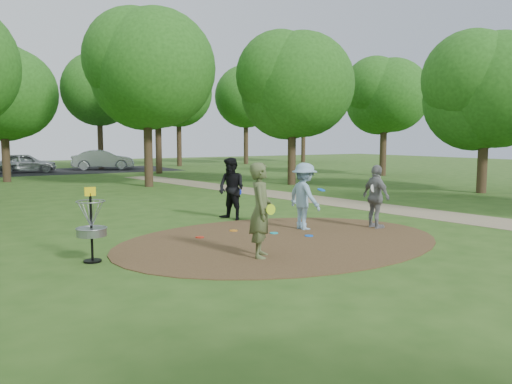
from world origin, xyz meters
TOP-DOWN VIEW (x-y plane):
  - ground at (0.00, 0.00)m, footprint 100.00×100.00m
  - dirt_clearing at (0.00, 0.00)m, footprint 8.40×8.40m
  - footpath at (6.50, 2.00)m, footprint 7.55×39.89m
  - parking_lot at (2.00, 30.00)m, footprint 14.00×8.00m
  - player_observer_with_disc at (-1.37, -1.19)m, footprint 0.82×0.88m
  - player_throwing_with_disc at (1.39, 0.92)m, footprint 1.06×1.20m
  - player_walking_with_disc at (0.51, 3.45)m, footprint 0.99×1.12m
  - player_waiting_with_disc at (3.21, 0.01)m, footprint 0.56×1.09m
  - disc_ground_cyan at (0.31, 0.81)m, footprint 0.22×0.22m
  - disc_ground_blue at (0.87, 0.03)m, footprint 0.22×0.22m
  - disc_ground_red at (-1.59, 1.33)m, footprint 0.22×0.22m
  - car_left at (-2.03, 29.76)m, footprint 4.36×2.19m
  - car_right at (3.71, 30.41)m, footprint 5.04×2.72m
  - disc_ground_orange at (-0.42, 1.68)m, footprint 0.22×0.22m
  - disc_golf_basket at (-4.50, 0.30)m, footprint 0.63×0.63m
  - tree_ring at (1.95, 8.88)m, footprint 36.93×45.09m

SIDE VIEW (x-z plane):
  - ground at x=0.00m, z-range 0.00..0.00m
  - parking_lot at x=2.00m, z-range 0.00..0.01m
  - footpath at x=6.50m, z-range 0.00..0.01m
  - dirt_clearing at x=0.00m, z-range 0.00..0.02m
  - disc_ground_cyan at x=0.31m, z-range 0.02..0.04m
  - disc_ground_blue at x=0.87m, z-range 0.02..0.04m
  - disc_ground_red at x=-1.59m, z-range 0.02..0.04m
  - disc_ground_orange at x=-0.42m, z-range 0.02..0.04m
  - car_left at x=-2.03m, z-range 0.00..1.43m
  - car_right at x=3.71m, z-range 0.00..1.58m
  - disc_golf_basket at x=-4.50m, z-range 0.10..1.64m
  - player_waiting_with_disc at x=3.21m, z-range 0.00..1.78m
  - player_throwing_with_disc at x=1.39m, z-range 0.00..1.85m
  - player_walking_with_disc at x=0.51m, z-range 0.00..1.93m
  - player_observer_with_disc at x=-1.37m, z-range 0.00..2.02m
  - tree_ring at x=1.95m, z-range 0.72..9.60m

